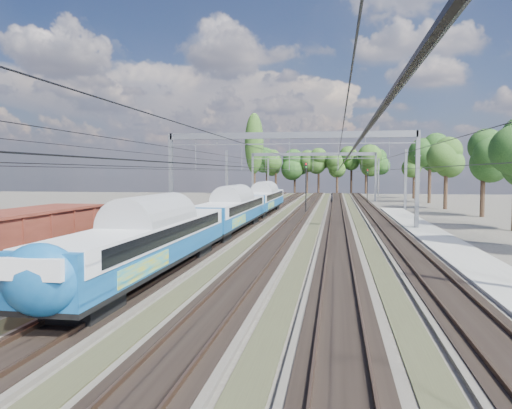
# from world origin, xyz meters

# --- Properties ---
(ground) EXTENTS (220.00, 220.00, 0.00)m
(ground) POSITION_xyz_m (0.00, 0.00, 0.00)
(ground) COLOR #47423A
(ground) RESTS_ON ground
(track_bed) EXTENTS (21.00, 130.00, 0.34)m
(track_bed) POSITION_xyz_m (-0.00, 45.00, 0.10)
(track_bed) COLOR #47423A
(track_bed) RESTS_ON ground
(platform) EXTENTS (3.00, 70.00, 0.30)m
(platform) POSITION_xyz_m (12.00, 20.00, 0.15)
(platform) COLOR gray
(platform) RESTS_ON ground
(catenary) EXTENTS (25.65, 130.00, 9.00)m
(catenary) POSITION_xyz_m (0.33, 52.69, 6.40)
(catenary) COLOR gray
(catenary) RESTS_ON ground
(tree_belt) EXTENTS (38.86, 97.42, 10.77)m
(tree_belt) POSITION_xyz_m (8.59, 91.95, 7.69)
(tree_belt) COLOR black
(tree_belt) RESTS_ON ground
(poplar) EXTENTS (4.40, 4.40, 19.04)m
(poplar) POSITION_xyz_m (-14.50, 98.00, 11.89)
(poplar) COLOR black
(poplar) RESTS_ON ground
(emu_train) EXTENTS (2.75, 58.33, 4.03)m
(emu_train) POSITION_xyz_m (-4.50, 25.57, 2.37)
(emu_train) COLOR black
(emu_train) RESTS_ON ground
(worker) EXTENTS (0.48, 0.68, 1.79)m
(worker) POSITION_xyz_m (3.65, 68.84, 0.89)
(worker) COLOR black
(worker) RESTS_ON ground
(signal_near) EXTENTS (0.43, 0.39, 6.52)m
(signal_near) POSITION_xyz_m (0.49, 48.00, 4.12)
(signal_near) COLOR black
(signal_near) RESTS_ON ground
(signal_far) EXTENTS (0.37, 0.34, 5.80)m
(signal_far) POSITION_xyz_m (9.58, 70.30, 3.67)
(signal_far) COLOR black
(signal_far) RESTS_ON ground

